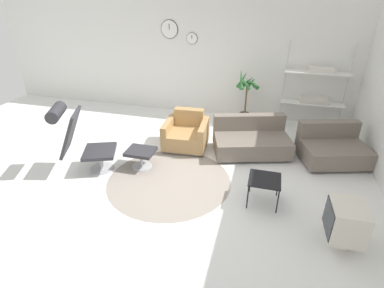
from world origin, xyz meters
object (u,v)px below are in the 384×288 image
ottoman (141,154)px  couch_second (332,149)px  couch_low (251,141)px  lounge_chair (77,134)px  armchair_red (186,134)px  potted_plant (246,97)px  crt_television (345,223)px  shelf_unit (316,88)px  side_table (265,181)px

ottoman → couch_second: 3.58m
couch_low → lounge_chair: bearing=10.5°
armchair_red → potted_plant: (1.03, 1.53, 0.39)m
couch_low → crt_television: size_ratio=2.74×
shelf_unit → armchair_red: bearing=-146.7°
side_table → armchair_red: bearing=138.1°
lounge_chair → shelf_unit: shelf_unit is taller
potted_plant → side_table: bearing=-78.6°
lounge_chair → potted_plant: 3.89m
ottoman → crt_television: (3.23, -1.06, 0.07)m
couch_low → potted_plant: bearing=-96.0°
couch_low → shelf_unit: size_ratio=0.84×
couch_low → shelf_unit: shelf_unit is taller
armchair_red → couch_low: (1.30, 0.10, -0.02)m
armchair_red → lounge_chair: bearing=38.0°
armchair_red → side_table: bearing=134.4°
couch_second → couch_low: bearing=-14.7°
armchair_red → side_table: (1.63, -1.46, 0.12)m
couch_second → crt_television: bearing=69.2°
ottoman → shelf_unit: 4.15m
couch_second → potted_plant: size_ratio=1.03×
lounge_chair → armchair_red: lounge_chair is taller
ottoman → lounge_chair: bearing=-158.6°
side_table → shelf_unit: bearing=73.9°
potted_plant → couch_second: bearing=-37.7°
ottoman → crt_television: size_ratio=0.84×
lounge_chair → side_table: 3.20m
lounge_chair → shelf_unit: 5.10m
lounge_chair → couch_second: size_ratio=0.91×
lounge_chair → side_table: size_ratio=2.63×
ottoman → side_table: (2.21, -0.46, 0.12)m
ottoman → armchair_red: size_ratio=0.56×
ottoman → potted_plant: size_ratio=0.38×
couch_second → crt_television: size_ratio=2.28×
ottoman → shelf_unit: size_ratio=0.26×
ottoman → potted_plant: 3.02m
crt_television → shelf_unit: (-0.12, 3.72, 0.62)m
crt_television → ottoman: bearing=69.4°
ottoman → couch_second: size_ratio=0.37×
armchair_red → shelf_unit: (2.54, 1.67, 0.68)m
lounge_chair → shelf_unit: bearing=105.4°
lounge_chair → ottoman: bearing=90.0°
side_table → shelf_unit: shelf_unit is taller
armchair_red → crt_television: armchair_red is taller
couch_second → potted_plant: bearing=-54.6°
potted_plant → armchair_red: bearing=-123.8°
couch_second → side_table: 2.01m
couch_low → potted_plant: (-0.28, 1.44, 0.41)m
lounge_chair → crt_television: size_ratio=2.08×
crt_television → shelf_unit: bearing=-0.6°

